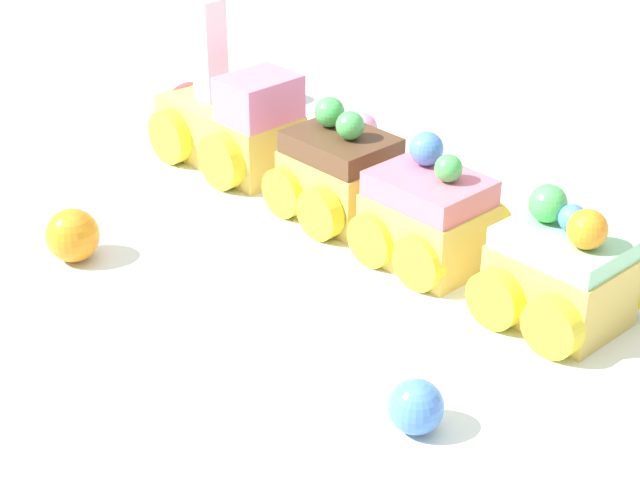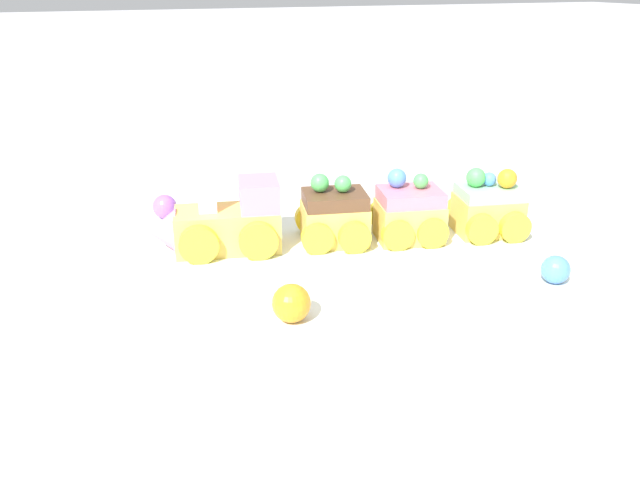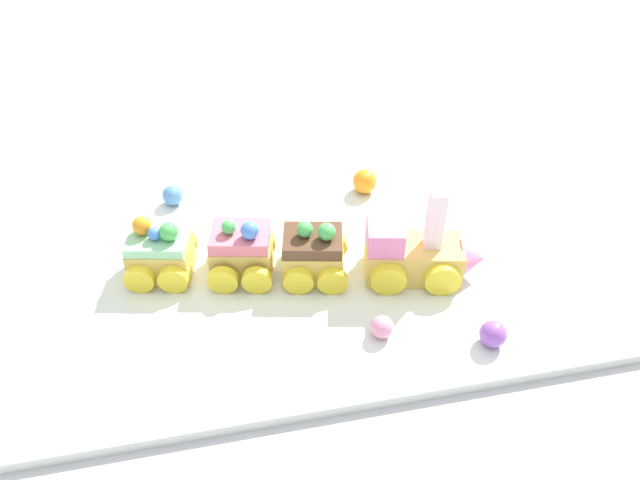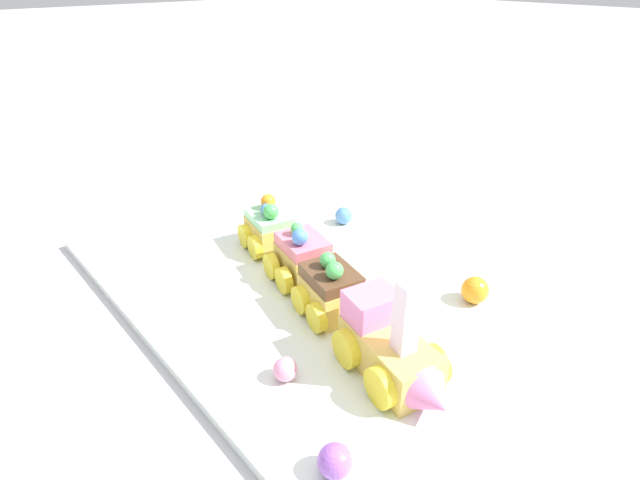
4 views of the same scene
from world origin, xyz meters
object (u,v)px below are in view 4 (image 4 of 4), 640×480
at_px(gumball_orange, 475,290).
at_px(cake_car_chocolate, 333,293).
at_px(cake_car_strawberry, 300,259).
at_px(cake_train_locomotive, 394,352).
at_px(gumball_purple, 335,461).
at_px(gumball_blue, 344,216).
at_px(cake_car_mint, 270,230).
at_px(gumball_pink, 285,369).

bearing_deg(gumball_orange, cake_car_chocolate, -123.37).
bearing_deg(cake_car_chocolate, cake_car_strawberry, 179.99).
bearing_deg(cake_train_locomotive, gumball_purple, -57.51).
bearing_deg(gumball_purple, gumball_blue, 135.98).
height_order(cake_car_chocolate, cake_car_strawberry, cake_car_strawberry).
bearing_deg(gumball_blue, gumball_orange, -5.18).
bearing_deg(cake_car_strawberry, cake_car_chocolate, -0.01).
xyz_separation_m(cake_car_chocolate, cake_car_strawberry, (-0.07, 0.02, 0.00)).
relative_size(cake_car_mint, gumball_blue, 3.21).
xyz_separation_m(cake_car_mint, gumball_orange, (0.24, 0.10, -0.01)).
distance_m(gumball_pink, gumball_blue, 0.31).
bearing_deg(gumball_orange, cake_car_strawberry, -144.45).
bearing_deg(gumball_pink, gumball_orange, 79.67).
distance_m(cake_train_locomotive, cake_car_chocolate, 0.11).
xyz_separation_m(gumball_orange, gumball_blue, (-0.23, 0.02, -0.00)).
bearing_deg(cake_car_mint, cake_train_locomotive, 0.00).
height_order(cake_car_chocolate, gumball_orange, cake_car_chocolate).
bearing_deg(cake_train_locomotive, cake_car_strawberry, -179.96).
height_order(cake_train_locomotive, gumball_pink, cake_train_locomotive).
distance_m(cake_car_strawberry, cake_car_mint, 0.09).
bearing_deg(gumball_pink, cake_car_strawberry, 136.63).
distance_m(cake_train_locomotive, gumball_blue, 0.31).
bearing_deg(cake_car_strawberry, gumball_orange, 47.56).
xyz_separation_m(cake_car_mint, gumball_pink, (0.20, -0.13, -0.01)).
relative_size(cake_car_chocolate, gumball_purple, 3.04).
bearing_deg(gumball_pink, cake_car_chocolate, 114.77).
distance_m(cake_train_locomotive, gumball_orange, 0.15).
xyz_separation_m(cake_car_chocolate, gumball_blue, (-0.15, 0.15, -0.01)).
distance_m(cake_car_chocolate, cake_car_mint, 0.16).
bearing_deg(cake_train_locomotive, gumball_pink, -116.47).
xyz_separation_m(cake_car_strawberry, gumball_blue, (-0.07, 0.14, -0.01)).
relative_size(cake_car_mint, gumball_orange, 2.63).
distance_m(cake_car_chocolate, gumball_purple, 0.19).
height_order(cake_car_strawberry, cake_car_mint, cake_car_strawberry).
relative_size(gumball_orange, gumball_blue, 1.22).
bearing_deg(gumball_blue, gumball_purple, -44.02).
xyz_separation_m(gumball_purple, gumball_blue, (-0.29, 0.28, -0.00)).
xyz_separation_m(cake_car_mint, gumball_purple, (0.30, -0.16, -0.01)).
xyz_separation_m(cake_car_chocolate, cake_car_mint, (-0.16, 0.03, 0.00)).
bearing_deg(cake_car_strawberry, gumball_blue, 129.41).
height_order(cake_car_chocolate, cake_car_mint, cake_car_chocolate).
height_order(cake_car_mint, gumball_orange, cake_car_mint).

